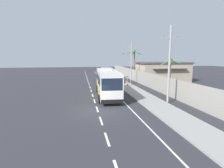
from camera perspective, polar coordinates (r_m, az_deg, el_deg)
name	(u,v)px	position (r m, az deg, el deg)	size (l,w,h in m)	color
ground_plane	(98,111)	(18.02, -4.66, -8.85)	(160.00, 160.00, 0.00)	#303035
sidewalk_kerb	(133,90)	(28.89, 6.87, -1.99)	(3.20, 90.00, 0.14)	#999993
lane_markings	(101,87)	(32.56, -3.60, -0.84)	(3.67, 71.00, 0.01)	white
boundary_wall	(146,79)	(33.68, 11.09, 1.56)	(0.24, 60.00, 2.59)	#9E998E
coach_bus_foreground	(107,82)	(24.39, -1.53, 0.73)	(3.44, 11.10, 3.91)	silver
motorcycle_beside_bus	(111,82)	(33.60, -0.47, 0.64)	(0.56, 1.96, 1.67)	black
pedestrian_near_kerb	(122,79)	(35.21, 3.21, 1.68)	(0.36, 0.36, 1.79)	red
pedestrian_midwalk	(127,79)	(35.63, 5.01, 1.70)	(0.36, 0.36, 1.75)	navy
pedestrian_far_walk	(128,81)	(32.48, 5.17, 0.87)	(0.36, 0.36, 1.62)	gold
utility_pole_nearest	(169,64)	(21.48, 18.28, 6.33)	(2.04, 0.24, 9.03)	#9E9E99
utility_pole_mid	(131,61)	(36.67, 6.24, 7.50)	(3.03, 0.24, 8.73)	#9E9E99
palm_nearest	(134,58)	(42.15, 7.31, 8.41)	(3.89, 4.03, 7.06)	brown
palm_second	(170,68)	(25.86, 18.50, 4.94)	(2.93, 2.84, 5.32)	brown
roadside_building	(162,72)	(40.96, 16.21, 3.89)	(11.42, 7.12, 4.34)	tan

